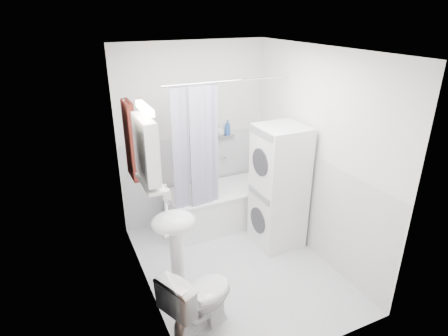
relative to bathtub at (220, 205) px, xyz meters
name	(u,v)px	position (x,y,z in m)	size (l,w,h in m)	color
floor	(237,266)	(-0.20, -0.92, -0.29)	(2.60, 2.60, 0.00)	silver
room_walls	(239,145)	(-0.20, -0.92, 1.19)	(2.60, 2.60, 2.60)	white
wainscot	(226,209)	(-0.20, -0.63, 0.31)	(1.98, 2.58, 2.58)	white
door	(166,236)	(-1.15, -1.47, 0.71)	(0.05, 2.00, 2.00)	brown
bathtub	(220,205)	(0.00, 0.00, 0.00)	(1.39, 0.66, 0.53)	white
tub_spout	(223,156)	(0.20, 0.33, 0.56)	(0.04, 0.04, 0.12)	silver
curtain_rod	(229,81)	(0.00, -0.27, 1.71)	(0.02, 0.02, 1.57)	silver
shower_curtain	(197,150)	(-0.41, -0.27, 0.96)	(0.55, 0.02, 1.45)	#16154B
sink	(175,235)	(-0.96, -1.04, 0.41)	(0.44, 0.37, 1.04)	white
medicine_cabinet	(146,147)	(-1.11, -0.82, 1.27)	(0.13, 0.50, 0.71)	white
shelf	(151,183)	(-1.09, -0.82, 0.91)	(0.18, 0.54, 0.03)	silver
shower_caddy	(226,136)	(0.25, 0.32, 0.86)	(0.22, 0.06, 0.02)	silver
towel	(130,139)	(-1.14, -0.20, 1.17)	(0.07, 0.36, 0.87)	#511913
washer_dryer	(279,187)	(0.47, -0.68, 0.47)	(0.56, 0.54, 1.53)	white
toilet	(199,299)	(-0.92, -1.59, 0.05)	(0.39, 0.70, 0.69)	white
soap_pump	(166,196)	(-0.91, -0.67, 0.66)	(0.08, 0.17, 0.08)	gray
shelf_bottle	(155,184)	(-1.09, -0.97, 0.95)	(0.07, 0.18, 0.07)	gray
shelf_cup	(147,172)	(-1.09, -0.70, 0.97)	(0.10, 0.09, 0.10)	gray
shampoo_a	(220,131)	(0.15, 0.32, 0.93)	(0.13, 0.17, 0.13)	gray
shampoo_b	(228,132)	(0.27, 0.32, 0.91)	(0.08, 0.21, 0.08)	#2955A5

